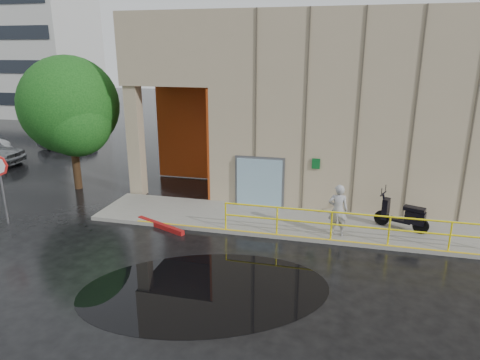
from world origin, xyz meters
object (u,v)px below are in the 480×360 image
object	(u,v)px
scooter	(403,207)
car_c	(67,140)
stop_sign	(0,174)
person	(338,210)
red_curb	(160,225)
tree_near	(71,110)

from	to	relation	value
scooter	car_c	xyz separation A→B (m)	(-20.60, 9.54, -0.42)
scooter	stop_sign	distance (m)	15.00
person	car_c	distance (m)	21.16
scooter	red_curb	xyz separation A→B (m)	(-8.81, -1.66, -0.93)
person	scooter	size ratio (longest dim) A/B	0.94
stop_sign	red_curb	xyz separation A→B (m)	(5.91, 1.06, -1.91)
person	red_curb	world-z (taller)	person
person	tree_near	size ratio (longest dim) A/B	0.30
tree_near	car_c	bearing A→B (deg)	128.07
scooter	tree_near	bearing A→B (deg)	-165.86
person	tree_near	world-z (taller)	tree_near
stop_sign	red_curb	bearing A→B (deg)	28.89
tree_near	red_curb	bearing A→B (deg)	-31.13
person	car_c	size ratio (longest dim) A/B	0.46
red_curb	tree_near	xyz separation A→B (m)	(-5.72, 3.46, 3.76)
car_c	scooter	bearing A→B (deg)	-118.17
tree_near	scooter	bearing A→B (deg)	-7.04
person	stop_sign	world-z (taller)	stop_sign
person	stop_sign	xyz separation A→B (m)	(-12.42, -1.65, 0.91)
red_curb	car_c	size ratio (longest dim) A/B	0.59
person	red_curb	size ratio (longest dim) A/B	0.78
car_c	tree_near	distance (m)	10.36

